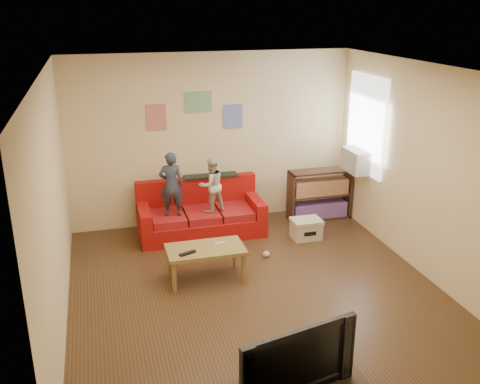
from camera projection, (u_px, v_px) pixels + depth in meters
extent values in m
cube|color=#4C331D|center=(257.00, 293.00, 6.60)|extent=(4.50, 5.00, 0.01)
cube|color=white|center=(260.00, 70.00, 5.70)|extent=(4.50, 5.00, 0.01)
cube|color=beige|center=(211.00, 139.00, 8.43)|extent=(4.50, 0.01, 2.70)
cube|color=beige|center=(360.00, 300.00, 3.87)|extent=(4.50, 0.01, 2.70)
cube|color=beige|center=(53.00, 209.00, 5.59)|extent=(0.01, 5.00, 2.70)
cube|color=beige|center=(430.00, 174.00, 6.71)|extent=(0.01, 5.00, 2.70)
cube|color=#A8100C|center=(201.00, 225.00, 8.25)|extent=(1.89, 0.85, 0.28)
cube|color=#A8100C|center=(196.00, 193.00, 8.42)|extent=(1.89, 0.17, 0.52)
cube|color=#A8100C|center=(144.00, 215.00, 7.95)|extent=(0.17, 0.85, 0.24)
cube|color=#A8100C|center=(255.00, 204.00, 8.38)|extent=(0.17, 0.85, 0.24)
cube|color=maroon|center=(168.00, 218.00, 7.99)|extent=(0.49, 0.64, 0.11)
cube|color=maroon|center=(202.00, 215.00, 8.12)|extent=(0.49, 0.64, 0.11)
cube|color=maroon|center=(235.00, 211.00, 8.25)|extent=(0.49, 0.64, 0.11)
cube|color=black|center=(211.00, 176.00, 8.39)|extent=(0.85, 0.21, 0.04)
imported|color=#2C3240|center=(171.00, 184.00, 7.80)|extent=(0.38, 0.27, 0.97)
imported|color=beige|center=(211.00, 185.00, 7.97)|extent=(0.49, 0.43, 0.84)
cube|color=olive|center=(205.00, 249.00, 6.80)|extent=(0.99, 0.54, 0.05)
cylinder|color=olive|center=(174.00, 278.00, 6.56)|extent=(0.06, 0.06, 0.39)
cylinder|color=olive|center=(244.00, 269.00, 6.78)|extent=(0.06, 0.06, 0.39)
cylinder|color=olive|center=(169.00, 262.00, 6.96)|extent=(0.06, 0.06, 0.39)
cylinder|color=olive|center=(235.00, 254.00, 7.18)|extent=(0.06, 0.06, 0.39)
cube|color=black|center=(188.00, 253.00, 6.61)|extent=(0.22, 0.13, 0.02)
cube|color=white|center=(220.00, 243.00, 6.88)|extent=(0.14, 0.06, 0.03)
cube|color=#3E261A|center=(291.00, 197.00, 8.64)|extent=(0.03, 0.31, 0.83)
cube|color=#3E261A|center=(347.00, 192.00, 8.89)|extent=(0.03, 0.31, 0.83)
cube|color=#3E261A|center=(318.00, 217.00, 8.90)|extent=(1.04, 0.31, 0.03)
cube|color=#3E261A|center=(321.00, 171.00, 8.63)|extent=(1.04, 0.31, 0.03)
cube|color=#3E261A|center=(319.00, 194.00, 8.76)|extent=(0.97, 0.31, 0.03)
cube|color=#5C3F8C|center=(319.00, 209.00, 8.85)|extent=(0.91, 0.26, 0.25)
cube|color=#8C5B3F|center=(320.00, 187.00, 8.72)|extent=(0.91, 0.26, 0.25)
cube|color=white|center=(366.00, 124.00, 8.10)|extent=(0.04, 1.08, 1.48)
cube|color=#B7B2A3|center=(356.00, 161.00, 8.26)|extent=(0.28, 0.55, 0.35)
cube|color=#D87266|center=(156.00, 117.00, 8.06)|extent=(0.30, 0.01, 0.40)
cube|color=#72B27F|center=(198.00, 102.00, 8.16)|extent=(0.42, 0.01, 0.32)
cube|color=#727FCC|center=(233.00, 116.00, 8.38)|extent=(0.30, 0.01, 0.38)
cube|color=beige|center=(306.00, 230.00, 8.10)|extent=(0.42, 0.32, 0.25)
cube|color=beige|center=(306.00, 221.00, 8.04)|extent=(0.44, 0.34, 0.05)
cube|color=black|center=(310.00, 234.00, 7.94)|extent=(0.19, 0.00, 0.06)
imported|color=black|center=(292.00, 355.00, 4.19)|extent=(1.03, 0.36, 0.59)
sphere|color=beige|center=(266.00, 254.00, 7.51)|extent=(0.12, 0.12, 0.09)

